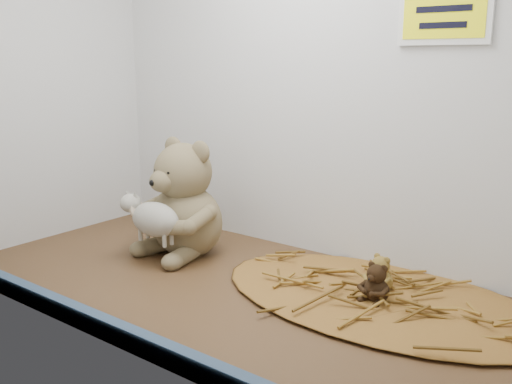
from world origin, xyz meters
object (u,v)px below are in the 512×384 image
Objects in this scene: toy_lamb at (155,219)px; mini_teddy_brown at (377,281)px; main_teddy at (186,197)px; mini_teddy_tan at (381,272)px.

mini_teddy_brown is at bearing 10.96° from toy_lamb.
mini_teddy_brown is at bearing 6.55° from main_teddy.
toy_lamb reaches higher than mini_teddy_tan.
toy_lamb is at bearing -83.07° from main_teddy.
mini_teddy_brown is (49.62, 9.61, -5.59)cm from toy_lamb.
mini_teddy_tan is at bearing 114.67° from mini_teddy_brown.
toy_lamb is (0.00, -9.94, -3.22)cm from main_teddy.
main_teddy is at bearing -153.33° from mini_teddy_tan.
toy_lamb is at bearing -161.02° from mini_teddy_brown.
mini_teddy_tan is (48.18, 4.49, -8.84)cm from main_teddy.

